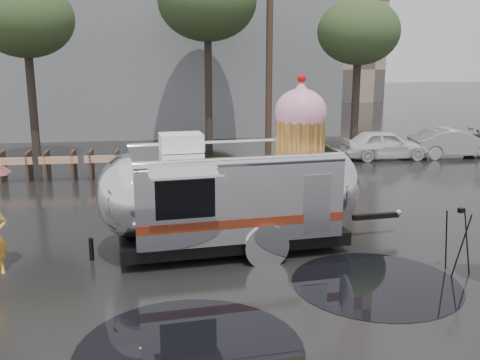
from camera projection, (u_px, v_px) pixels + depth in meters
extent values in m
plane|color=black|center=(269.00, 290.00, 10.66)|extent=(120.00, 120.00, 0.00)
cylinder|color=black|center=(190.00, 350.00, 8.56)|extent=(3.53, 3.53, 0.01)
cylinder|color=black|center=(376.00, 283.00, 10.97)|extent=(3.29, 3.29, 0.01)
cube|color=slate|center=(125.00, 10.00, 31.79)|extent=(22.00, 12.00, 13.00)
cylinder|color=#473323|center=(269.00, 47.00, 23.43)|extent=(0.28, 0.28, 9.00)
cylinder|color=#382D26|center=(31.00, 89.00, 21.64)|extent=(0.32, 0.32, 5.85)
ellipsoid|color=#2A3F1D|center=(25.00, 19.00, 21.03)|extent=(3.64, 3.64, 2.86)
cylinder|color=#382D26|center=(208.00, 73.00, 24.34)|extent=(0.32, 0.32, 6.75)
ellipsoid|color=#2A3F1D|center=(207.00, 1.00, 23.64)|extent=(4.20, 4.20, 3.30)
cylinder|color=#382D26|center=(356.00, 91.00, 23.32)|extent=(0.32, 0.32, 5.40)
ellipsoid|color=#2A3F1D|center=(359.00, 32.00, 22.77)|extent=(3.36, 3.36, 2.64)
cube|color=#473323|center=(2.00, 166.00, 19.25)|extent=(0.08, 0.80, 1.00)
cube|color=#473323|center=(29.00, 166.00, 19.36)|extent=(0.08, 0.80, 1.00)
cube|color=#E5590C|center=(12.00, 161.00, 18.88)|extent=(1.30, 0.04, 0.25)
cube|color=#473323|center=(47.00, 165.00, 19.44)|extent=(0.08, 0.80, 1.00)
cube|color=#473323|center=(74.00, 165.00, 19.55)|extent=(0.08, 0.80, 1.00)
cube|color=#E5590C|center=(58.00, 160.00, 19.07)|extent=(1.30, 0.04, 0.25)
cube|color=#473323|center=(92.00, 164.00, 19.62)|extent=(0.08, 0.80, 1.00)
cube|color=#473323|center=(118.00, 164.00, 19.74)|extent=(0.08, 0.80, 1.00)
cube|color=#E5590C|center=(103.00, 159.00, 19.26)|extent=(1.30, 0.04, 0.25)
imported|color=silver|center=(385.00, 142.00, 22.95)|extent=(4.00, 1.80, 1.40)
imported|color=#B2B2B7|center=(454.00, 141.00, 23.33)|extent=(4.00, 1.80, 1.40)
cube|color=silver|center=(231.00, 189.00, 12.58)|extent=(4.64, 2.79, 1.81)
ellipsoid|color=silver|center=(323.00, 183.00, 13.09)|extent=(1.75, 2.46, 1.81)
ellipsoid|color=silver|center=(131.00, 195.00, 12.06)|extent=(1.75, 2.46, 1.81)
cube|color=black|center=(231.00, 234.00, 12.82)|extent=(5.21, 2.56, 0.30)
cylinder|color=black|center=(265.00, 247.00, 11.96)|extent=(0.72, 0.30, 0.70)
cylinder|color=black|center=(242.00, 219.00, 13.91)|extent=(0.72, 0.30, 0.70)
cylinder|color=silver|center=(267.00, 247.00, 11.82)|extent=(0.97, 0.21, 0.96)
cube|color=black|center=(376.00, 216.00, 13.63)|extent=(1.21, 0.26, 0.12)
sphere|color=silver|center=(398.00, 212.00, 13.76)|extent=(0.18, 0.18, 0.16)
cylinder|color=black|center=(91.00, 249.00, 12.12)|extent=(0.11, 0.11, 0.50)
cube|color=#612110|center=(244.00, 223.00, 11.60)|extent=(4.39, 0.53, 0.20)
cube|color=#612110|center=(221.00, 195.00, 13.77)|extent=(4.39, 0.53, 0.20)
cube|color=black|center=(185.00, 199.00, 11.16)|extent=(1.20, 0.17, 0.80)
cube|color=#9E9C94|center=(187.00, 177.00, 10.82)|extent=(1.45, 0.65, 0.14)
cube|color=silver|center=(317.00, 205.00, 11.89)|extent=(0.60, 0.10, 1.30)
cube|color=white|center=(181.00, 142.00, 12.06)|extent=(0.97, 0.75, 0.38)
cylinder|color=gold|center=(300.00, 133.00, 12.67)|extent=(1.15, 1.15, 0.60)
ellipsoid|color=#FFA4C0|center=(301.00, 112.00, 12.56)|extent=(1.29, 1.29, 1.04)
cone|color=#FFA4C0|center=(301.00, 88.00, 12.44)|extent=(0.55, 0.55, 0.40)
sphere|color=red|center=(301.00, 78.00, 12.39)|extent=(0.22, 0.22, 0.20)
cylinder|color=black|center=(467.00, 241.00, 11.43)|extent=(0.11, 0.30, 1.34)
cylinder|color=black|center=(446.00, 240.00, 11.47)|extent=(0.22, 0.24, 1.34)
cylinder|color=black|center=(461.00, 246.00, 11.11)|extent=(0.30, 0.10, 1.34)
cube|color=black|center=(461.00, 210.00, 11.18)|extent=(0.14, 0.12, 0.09)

